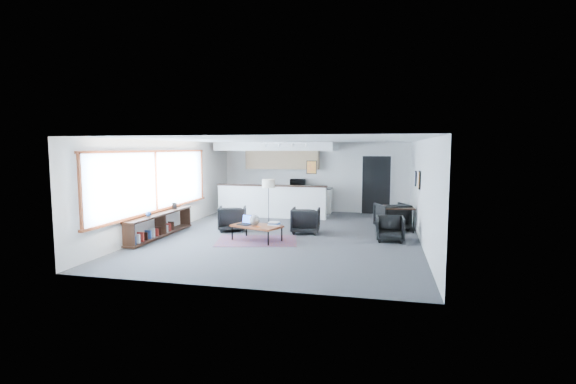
% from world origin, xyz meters
% --- Properties ---
extents(room, '(7.02, 9.02, 2.62)m').
position_xyz_m(room, '(0.00, 0.00, 1.30)').
color(room, '#464649').
rests_on(room, ground).
extents(window, '(0.10, 5.95, 1.66)m').
position_xyz_m(window, '(-3.46, -0.90, 1.46)').
color(window, '#8CBFFF').
rests_on(window, room).
extents(console, '(0.35, 3.00, 0.80)m').
position_xyz_m(console, '(-3.30, -1.05, 0.33)').
color(console, black).
rests_on(console, floor).
extents(kitchenette, '(4.20, 1.96, 2.60)m').
position_xyz_m(kitchenette, '(-1.20, 3.71, 1.38)').
color(kitchenette, white).
rests_on(kitchenette, floor).
extents(doorway, '(1.10, 0.12, 2.15)m').
position_xyz_m(doorway, '(2.30, 4.42, 1.07)').
color(doorway, black).
rests_on(doorway, room).
extents(track_light, '(1.60, 0.07, 0.15)m').
position_xyz_m(track_light, '(-0.59, 2.20, 2.53)').
color(track_light, silver).
rests_on(track_light, room).
extents(wall_art_lower, '(0.03, 0.38, 0.48)m').
position_xyz_m(wall_art_lower, '(3.47, 0.40, 1.55)').
color(wall_art_lower, black).
rests_on(wall_art_lower, room).
extents(wall_art_upper, '(0.03, 0.34, 0.44)m').
position_xyz_m(wall_art_upper, '(3.47, 1.70, 1.50)').
color(wall_art_upper, black).
rests_on(wall_art_upper, room).
extents(kilim_rug, '(2.30, 1.81, 0.01)m').
position_xyz_m(kilim_rug, '(-0.61, -0.91, 0.01)').
color(kilim_rug, '#5B3447').
rests_on(kilim_rug, floor).
extents(coffee_table, '(1.42, 1.08, 0.41)m').
position_xyz_m(coffee_table, '(-0.61, -0.91, 0.38)').
color(coffee_table, brown).
rests_on(coffee_table, floor).
extents(laptop, '(0.42, 0.39, 0.25)m').
position_xyz_m(laptop, '(-0.91, -0.89, 0.48)').
color(laptop, black).
rests_on(laptop, coffee_table).
extents(ceramic_pot, '(0.27, 0.27, 0.27)m').
position_xyz_m(ceramic_pot, '(-0.67, -0.92, 0.55)').
color(ceramic_pot, gray).
rests_on(ceramic_pot, coffee_table).
extents(book_stack, '(0.31, 0.26, 0.09)m').
position_xyz_m(book_stack, '(-0.16, -0.84, 0.46)').
color(book_stack, silver).
rests_on(book_stack, coffee_table).
extents(coaster, '(0.13, 0.13, 0.01)m').
position_xyz_m(coaster, '(-0.50, -1.12, 0.42)').
color(coaster, '#E5590C').
rests_on(coaster, coffee_table).
extents(armchair_left, '(0.92, 0.89, 0.78)m').
position_xyz_m(armchair_left, '(-1.70, 0.23, 0.39)').
color(armchair_left, black).
rests_on(armchair_left, floor).
extents(armchair_right, '(0.82, 0.77, 0.79)m').
position_xyz_m(armchair_right, '(0.43, 0.37, 0.39)').
color(armchair_right, black).
rests_on(armchair_right, floor).
extents(floor_lamp, '(0.54, 0.54, 1.42)m').
position_xyz_m(floor_lamp, '(-0.97, 1.51, 1.23)').
color(floor_lamp, black).
rests_on(floor_lamp, floor).
extents(dining_table, '(0.92, 0.92, 0.70)m').
position_xyz_m(dining_table, '(3.00, 1.32, 0.64)').
color(dining_table, black).
rests_on(dining_table, floor).
extents(dining_chair_near, '(0.61, 0.57, 0.61)m').
position_xyz_m(dining_chair_near, '(2.74, -0.17, 0.30)').
color(dining_chair_near, black).
rests_on(dining_chair_near, floor).
extents(dining_chair_far, '(0.93, 0.90, 0.74)m').
position_xyz_m(dining_chair_far, '(2.82, 1.43, 0.37)').
color(dining_chair_far, black).
rests_on(dining_chair_far, floor).
extents(microwave, '(0.58, 0.35, 0.38)m').
position_xyz_m(microwave, '(-0.57, 4.15, 1.12)').
color(microwave, black).
rests_on(microwave, kitchenette).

